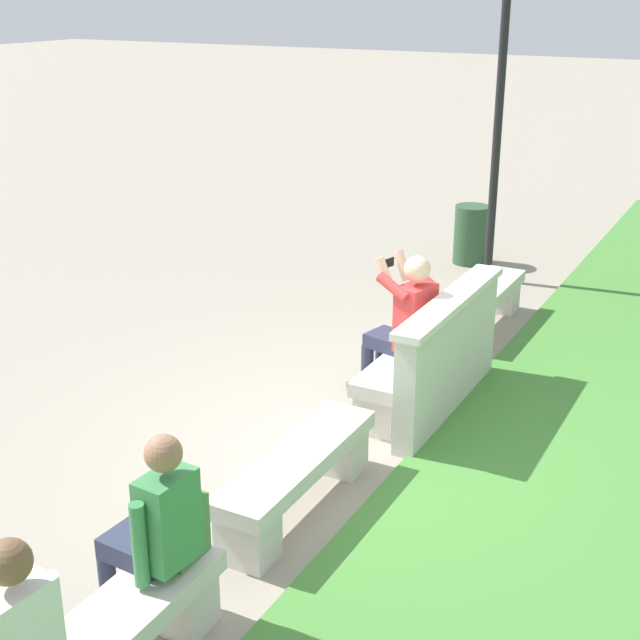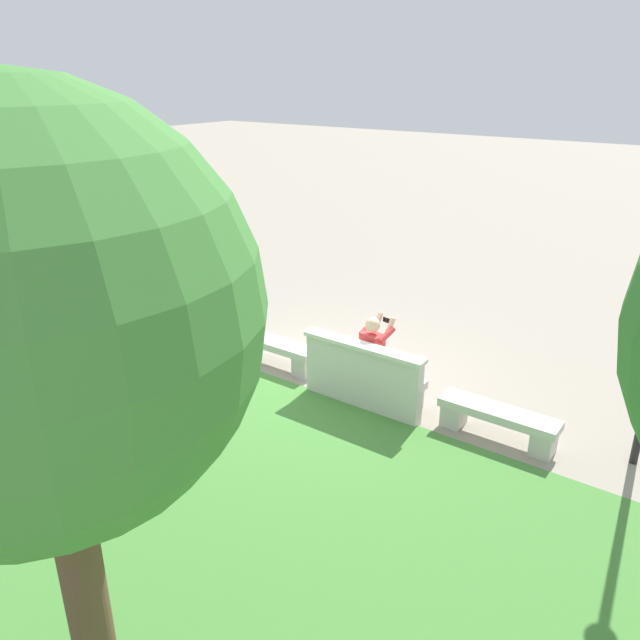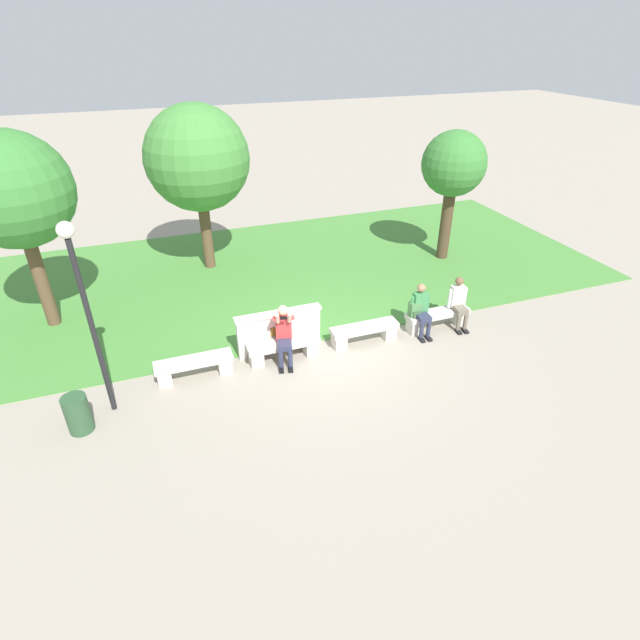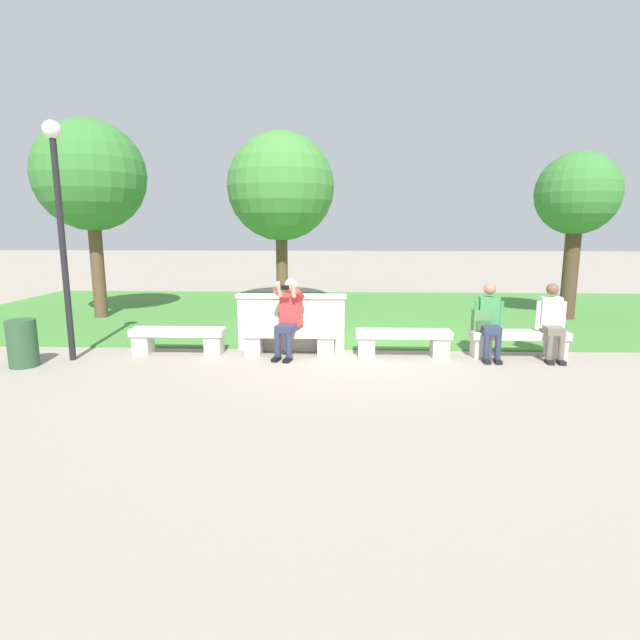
% 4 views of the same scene
% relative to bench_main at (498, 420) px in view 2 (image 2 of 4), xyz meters
% --- Properties ---
extents(ground_plane, '(80.00, 80.00, 0.00)m').
position_rel_bench_main_xyz_m(ground_plane, '(2.92, 0.00, -0.29)').
color(ground_plane, gray).
extents(grass_strip, '(19.45, 8.00, 0.03)m').
position_rel_bench_main_xyz_m(grass_strip, '(2.92, 4.38, -0.27)').
color(grass_strip, '#478438').
rests_on(grass_strip, ground).
extents(bench_main, '(1.61, 0.40, 0.45)m').
position_rel_bench_main_xyz_m(bench_main, '(0.00, 0.00, 0.00)').
color(bench_main, beige).
rests_on(bench_main, ground).
extents(bench_near, '(1.61, 0.40, 0.45)m').
position_rel_bench_main_xyz_m(bench_near, '(1.95, 0.00, 0.00)').
color(bench_near, beige).
rests_on(bench_near, ground).
extents(bench_mid, '(1.61, 0.40, 0.45)m').
position_rel_bench_main_xyz_m(bench_mid, '(3.89, 0.00, 0.00)').
color(bench_mid, beige).
rests_on(bench_mid, ground).
extents(bench_far, '(1.61, 0.40, 0.45)m').
position_rel_bench_main_xyz_m(bench_far, '(5.84, 0.00, 0.00)').
color(bench_far, beige).
rests_on(bench_far, ground).
extents(backrest_wall_with_plaque, '(1.95, 0.24, 1.01)m').
position_rel_bench_main_xyz_m(backrest_wall_with_plaque, '(1.95, 0.34, 0.23)').
color(backrest_wall_with_plaque, beige).
rests_on(backrest_wall_with_plaque, ground).
extents(person_photographer, '(0.53, 0.77, 1.32)m').
position_rel_bench_main_xyz_m(person_photographer, '(1.95, -0.08, 0.45)').
color(person_photographer, black).
rests_on(person_photographer, ground).
extents(person_distant, '(0.48, 0.69, 1.26)m').
position_rel_bench_main_xyz_m(person_distant, '(5.32, -0.07, 0.38)').
color(person_distant, black).
rests_on(person_distant, ground).
extents(person_companion, '(0.48, 0.70, 1.26)m').
position_rel_bench_main_xyz_m(person_companion, '(6.34, -0.07, 0.38)').
color(person_companion, black).
rests_on(person_companion, ground).
extents(backpack, '(0.28, 0.24, 0.43)m').
position_rel_bench_main_xyz_m(backpack, '(5.20, 0.01, 0.34)').
color(backpack, '#4C7F47').
rests_on(backpack, bench_far).
extents(tree_right_background, '(2.88, 2.88, 4.69)m').
position_rel_bench_main_xyz_m(tree_right_background, '(1.19, 5.44, 2.95)').
color(tree_right_background, brown).
rests_on(tree_right_background, ground).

